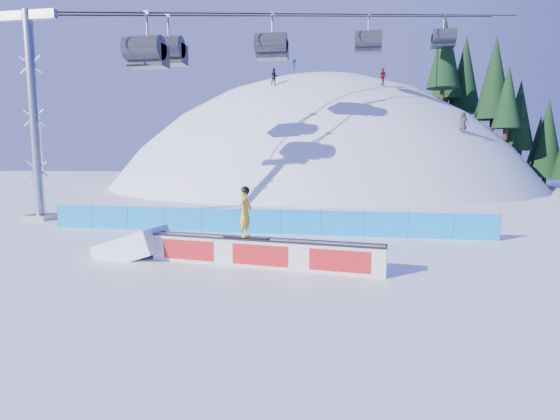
# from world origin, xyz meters

# --- Properties ---
(ground) EXTENTS (160.00, 160.00, 0.00)m
(ground) POSITION_xyz_m (0.00, 0.00, 0.00)
(ground) COLOR white
(ground) RESTS_ON ground
(snow_hill) EXTENTS (64.00, 64.00, 64.00)m
(snow_hill) POSITION_xyz_m (0.00, 42.00, -18.00)
(snow_hill) COLOR white
(snow_hill) RESTS_ON ground
(treeline) EXTENTS (26.97, 10.93, 20.87)m
(treeline) POSITION_xyz_m (25.37, 41.41, 9.06)
(treeline) COLOR #301F13
(treeline) RESTS_ON ground
(safety_fence) EXTENTS (22.05, 0.05, 1.30)m
(safety_fence) POSITION_xyz_m (0.00, 4.50, 0.60)
(safety_fence) COLOR #0787EA
(safety_fence) RESTS_ON ground
(chairlift) EXTENTS (40.80, 41.70, 22.00)m
(chairlift) POSITION_xyz_m (4.74, 27.49, 16.89)
(chairlift) COLOR gray
(chairlift) RESTS_ON ground
(rail_box) EXTENTS (8.34, 1.69, 1.00)m
(rail_box) POSITION_xyz_m (1.45, -1.79, 0.49)
(rail_box) COLOR silver
(rail_box) RESTS_ON ground
(snow_ramp) EXTENTS (2.80, 1.96, 1.63)m
(snow_ramp) POSITION_xyz_m (-3.72, -1.09, 0.00)
(snow_ramp) COLOR white
(snow_ramp) RESTS_ON ground
(snowboarder) EXTENTS (1.72, 0.67, 1.77)m
(snowboarder) POSITION_xyz_m (0.85, -1.71, 1.87)
(snowboarder) COLOR black
(snowboarder) RESTS_ON rail_box
(distant_skiers) EXTENTS (18.88, 9.64, 8.74)m
(distant_skiers) POSITION_xyz_m (2.64, 30.70, 11.45)
(distant_skiers) COLOR black
(distant_skiers) RESTS_ON ground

